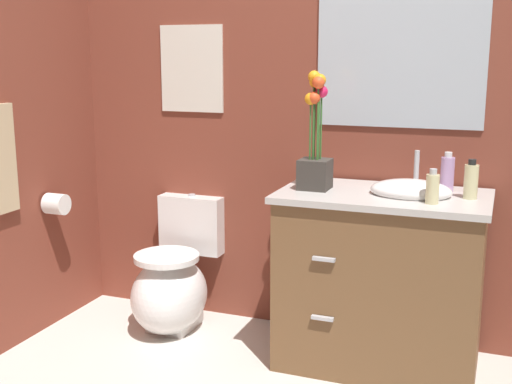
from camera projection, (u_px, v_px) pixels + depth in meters
The scene contains 10 objects.
wall_back at pixel (386, 95), 3.20m from camera, with size 4.60×0.05×2.50m, color brown.
toilet at pixel (173, 285), 3.49m from camera, with size 0.38×0.59×0.69m.
vanity_cabinet at pixel (381, 278), 3.04m from camera, with size 0.94×0.56×1.01m.
flower_vase at pixel (315, 147), 3.01m from camera, with size 0.14×0.14×0.54m.
soap_bottle at pixel (432, 188), 2.74m from camera, with size 0.06×0.06×0.15m.
lotion_bottle at pixel (471, 181), 2.83m from camera, with size 0.06×0.06×0.17m.
hand_wash_bottle at pixel (447, 174), 2.98m from camera, with size 0.06×0.06×0.18m.
wall_poster at pixel (192, 69), 3.51m from camera, with size 0.36×0.01×0.46m, color silver.
wall_mirror at pixel (400, 54), 3.10m from camera, with size 0.80×0.01×0.70m, color #B2BCC6.
toilet_paper_roll at pixel (56, 204), 3.43m from camera, with size 0.11×0.11×0.11m, color white.
Camera 1 is at (0.76, -1.78, 1.44)m, focal length 46.00 mm.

